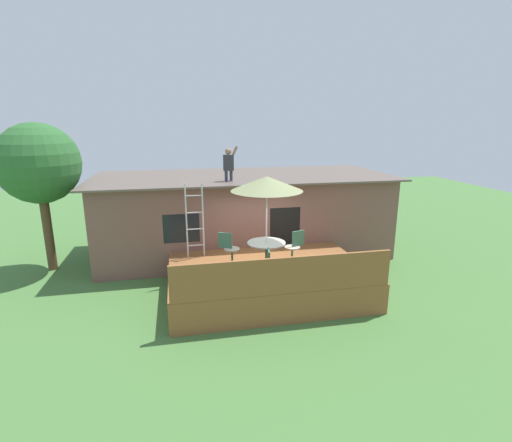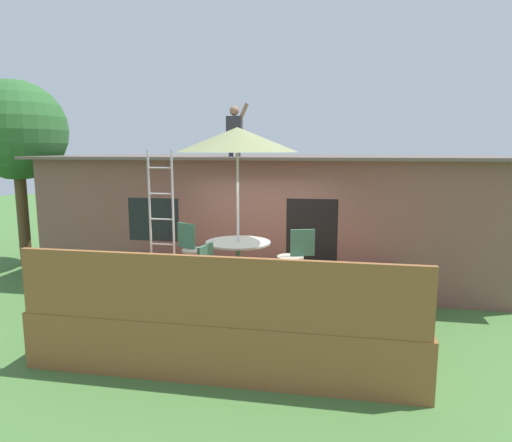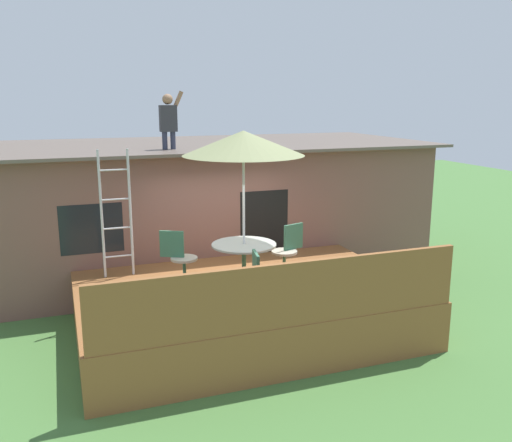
# 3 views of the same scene
# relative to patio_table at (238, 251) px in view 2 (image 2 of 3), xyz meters

# --- Properties ---
(ground_plane) EXTENTS (40.00, 40.00, 0.00)m
(ground_plane) POSITION_rel_patio_table_xyz_m (0.05, 0.26, -1.39)
(ground_plane) COLOR #477538
(house) EXTENTS (10.50, 4.50, 2.85)m
(house) POSITION_rel_patio_table_xyz_m (0.05, 3.86, 0.04)
(house) COLOR brown
(house) RESTS_ON ground
(deck) EXTENTS (5.38, 3.94, 0.80)m
(deck) POSITION_rel_patio_table_xyz_m (0.05, 0.26, -0.99)
(deck) COLOR brown
(deck) RESTS_ON ground
(deck_railing) EXTENTS (5.28, 0.08, 0.90)m
(deck_railing) POSITION_rel_patio_table_xyz_m (0.05, -1.66, -0.14)
(deck_railing) COLOR brown
(deck_railing) RESTS_ON deck
(patio_table) EXTENTS (1.04, 1.04, 0.74)m
(patio_table) POSITION_rel_patio_table_xyz_m (0.00, 0.00, 0.00)
(patio_table) COLOR #33664C
(patio_table) RESTS_ON deck
(patio_umbrella) EXTENTS (1.90, 1.90, 2.54)m
(patio_umbrella) POSITION_rel_patio_table_xyz_m (0.00, 0.00, 1.76)
(patio_umbrella) COLOR silver
(patio_umbrella) RESTS_ON deck
(step_ladder) EXTENTS (0.52, 0.04, 2.20)m
(step_ladder) POSITION_rel_patio_table_xyz_m (-1.84, 1.35, 0.51)
(step_ladder) COLOR silver
(step_ladder) RESTS_ON deck
(person_figure) EXTENTS (0.47, 0.20, 1.11)m
(person_figure) POSITION_rel_patio_table_xyz_m (-0.64, 2.58, 2.07)
(person_figure) COLOR #33384C
(person_figure) RESTS_ON house
(patio_chair_left) EXTENTS (0.58, 0.44, 0.92)m
(patio_chair_left) POSITION_rel_patio_table_xyz_m (-0.95, 0.49, -0.13)
(patio_chair_left) COLOR #33664C
(patio_chair_left) RESTS_ON deck
(patio_chair_right) EXTENTS (0.61, 0.44, 0.92)m
(patio_chair_right) POSITION_rel_patio_table_xyz_m (0.88, 0.28, -0.13)
(patio_chair_right) COLOR #33664C
(patio_chair_right) RESTS_ON deck
(patio_chair_near) EXTENTS (0.44, 0.62, 0.92)m
(patio_chair_near) POSITION_rel_patio_table_xyz_m (-0.18, -0.99, -0.13)
(patio_chair_near) COLOR #33664C
(patio_chair_near) RESTS_ON deck
(backyard_tree) EXTENTS (2.48, 2.48, 4.71)m
(backyard_tree) POSITION_rel_patio_table_xyz_m (-6.43, 3.32, 2.05)
(backyard_tree) COLOR brown
(backyard_tree) RESTS_ON ground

